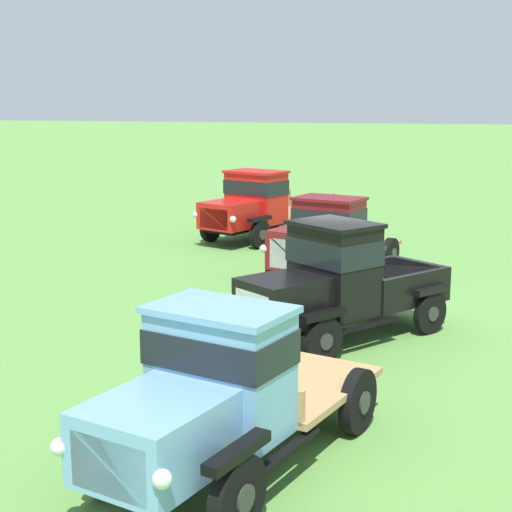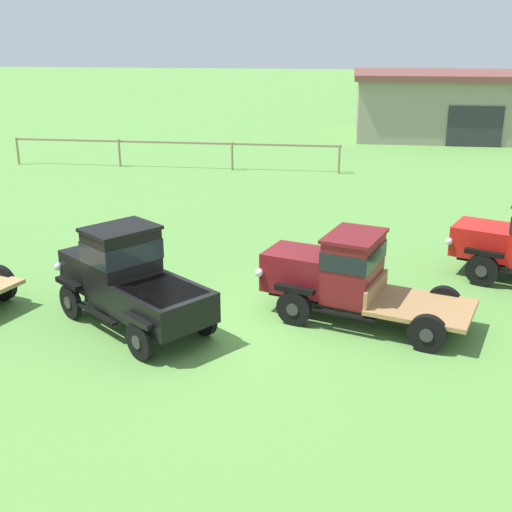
# 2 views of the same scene
# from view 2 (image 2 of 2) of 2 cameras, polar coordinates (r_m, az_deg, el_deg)

# --- Properties ---
(ground_plane) EXTENTS (240.00, 240.00, 0.00)m
(ground_plane) POSITION_cam_2_polar(r_m,az_deg,el_deg) (14.63, -3.83, -6.79)
(ground_plane) COLOR #5B9342
(farm_shed) EXTENTS (20.40, 9.75, 4.10)m
(farm_shed) POSITION_cam_2_polar(r_m,az_deg,el_deg) (45.98, 21.74, 12.38)
(farm_shed) COLOR gray
(farm_shed) RESTS_ON ground
(paddock_fence) EXTENTS (16.71, 0.38, 1.39)m
(paddock_fence) POSITION_cam_2_polar(r_m,az_deg,el_deg) (32.80, -7.32, 9.58)
(paddock_fence) COLOR #997F60
(paddock_fence) RESTS_ON ground
(vintage_truck_second_in_line) EXTENTS (4.47, 3.95, 2.30)m
(vintage_truck_second_in_line) POSITION_cam_2_polar(r_m,az_deg,el_deg) (14.86, -11.25, -1.93)
(vintage_truck_second_in_line) COLOR black
(vintage_truck_second_in_line) RESTS_ON ground
(vintage_truck_midrow_center) EXTENTS (5.19, 3.15, 2.09)m
(vintage_truck_midrow_center) POSITION_cam_2_polar(r_m,az_deg,el_deg) (15.10, 7.79, -1.62)
(vintage_truck_midrow_center) COLOR black
(vintage_truck_midrow_center) RESTS_ON ground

